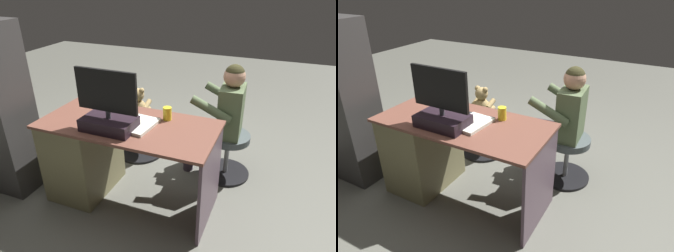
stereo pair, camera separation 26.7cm
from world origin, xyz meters
The scene contains 13 objects.
ground_plane centered at (0.00, 0.00, 0.00)m, with size 10.00×10.00×0.00m, color #616258.
desk centered at (0.37, 0.32, 0.39)m, with size 1.38×0.65×0.74m.
monitor centered at (0.08, 0.46, 0.86)m, with size 0.48×0.23×0.45m.
keyboard centered at (0.00, 0.25, 0.75)m, with size 0.42×0.14×0.02m, color black.
computer_mouse centered at (0.31, 0.27, 0.75)m, with size 0.06×0.10×0.04m, color #291E25.
cup centered at (-0.26, 0.15, 0.79)m, with size 0.07×0.07×0.11m, color yellow.
tv_remote centered at (0.26, 0.40, 0.74)m, with size 0.04×0.15×0.02m, color black.
notebook_binder centered at (-0.10, 0.34, 0.75)m, with size 0.22×0.30×0.02m, color silver.
office_chair_teddy centered at (0.29, -0.40, 0.26)m, with size 0.50×0.50×0.44m.
teddy_bear centered at (0.29, -0.41, 0.57)m, with size 0.22×0.23×0.31m.
visitor_chair centered at (-0.67, -0.35, 0.26)m, with size 0.46×0.46×0.44m.
person centered at (-0.58, -0.35, 0.64)m, with size 0.52×0.49×1.09m.
equipment_rack centered at (1.09, 0.52, 0.73)m, with size 0.44×0.36×1.47m, color #333131.
Camera 1 is at (-1.06, 2.15, 1.77)m, focal length 32.59 mm.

